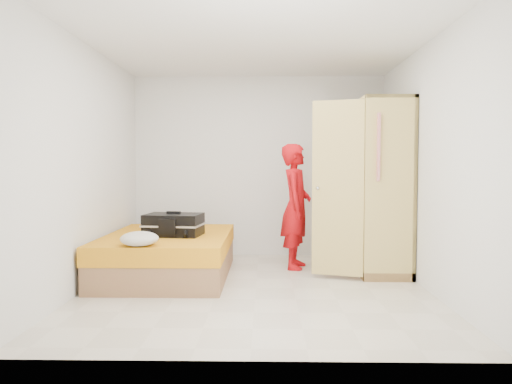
{
  "coord_description": "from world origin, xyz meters",
  "views": [
    {
      "loc": [
        0.1,
        -5.27,
        1.31
      ],
      "look_at": [
        -0.01,
        0.58,
        1.0
      ],
      "focal_mm": 35.0,
      "sensor_mm": 36.0,
      "label": 1
    }
  ],
  "objects_px": {
    "wardrobe": "(376,191)",
    "person": "(296,206)",
    "suitcase": "(174,225)",
    "bed": "(169,255)",
    "round_cushion": "(139,239)"
  },
  "relations": [
    {
      "from": "wardrobe",
      "to": "person",
      "type": "relative_size",
      "value": 1.32
    },
    {
      "from": "suitcase",
      "to": "wardrobe",
      "type": "bearing_deg",
      "value": 16.57
    },
    {
      "from": "bed",
      "to": "person",
      "type": "relative_size",
      "value": 1.27
    },
    {
      "from": "person",
      "to": "suitcase",
      "type": "height_order",
      "value": "person"
    },
    {
      "from": "wardrobe",
      "to": "person",
      "type": "bearing_deg",
      "value": 167.56
    },
    {
      "from": "bed",
      "to": "round_cushion",
      "type": "height_order",
      "value": "round_cushion"
    },
    {
      "from": "wardrobe",
      "to": "round_cushion",
      "type": "bearing_deg",
      "value": -155.97
    },
    {
      "from": "wardrobe",
      "to": "person",
      "type": "height_order",
      "value": "wardrobe"
    },
    {
      "from": "wardrobe",
      "to": "round_cushion",
      "type": "height_order",
      "value": "wardrobe"
    },
    {
      "from": "wardrobe",
      "to": "person",
      "type": "distance_m",
      "value": 1.01
    },
    {
      "from": "bed",
      "to": "person",
      "type": "distance_m",
      "value": 1.71
    },
    {
      "from": "round_cushion",
      "to": "suitcase",
      "type": "bearing_deg",
      "value": 75.05
    },
    {
      "from": "suitcase",
      "to": "round_cushion",
      "type": "relative_size",
      "value": 1.82
    },
    {
      "from": "bed",
      "to": "person",
      "type": "bearing_deg",
      "value": 18.01
    },
    {
      "from": "person",
      "to": "bed",
      "type": "bearing_deg",
      "value": 117.22
    }
  ]
}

